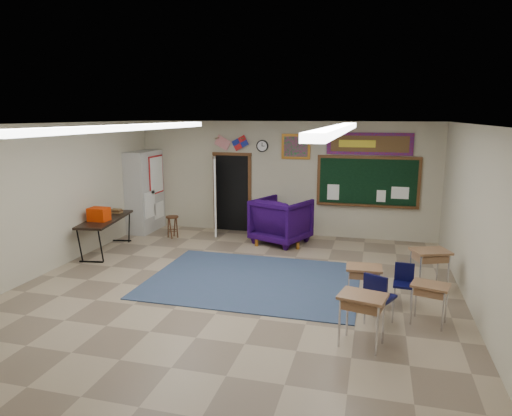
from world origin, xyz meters
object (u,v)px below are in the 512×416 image
(student_desk_front_right, at_px, (429,268))
(wooden_stool, at_px, (173,227))
(folding_table, at_px, (106,233))
(wingback_armchair, at_px, (281,220))
(student_desk_front_left, at_px, (363,284))

(student_desk_front_right, relative_size, wooden_stool, 1.34)
(student_desk_front_right, relative_size, folding_table, 0.38)
(wingback_armchair, height_order, student_desk_front_left, wingback_armchair)
(student_desk_front_left, xyz_separation_m, folding_table, (-5.93, 1.67, 0.05))
(wingback_armchair, distance_m, student_desk_front_right, 4.08)
(student_desk_front_left, bearing_deg, folding_table, 161.79)
(student_desk_front_left, bearing_deg, wingback_armchair, 118.87)
(folding_table, bearing_deg, wooden_stool, 47.45)
(folding_table, bearing_deg, wingback_armchair, 15.48)
(student_desk_front_right, xyz_separation_m, wooden_stool, (-6.09, 2.17, -0.13))
(wingback_armchair, height_order, folding_table, wingback_armchair)
(student_desk_front_right, distance_m, wooden_stool, 6.47)
(student_desk_front_left, relative_size, wooden_stool, 1.21)
(student_desk_front_right, bearing_deg, student_desk_front_left, -159.46)
(student_desk_front_right, bearing_deg, wingback_armchair, 121.43)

